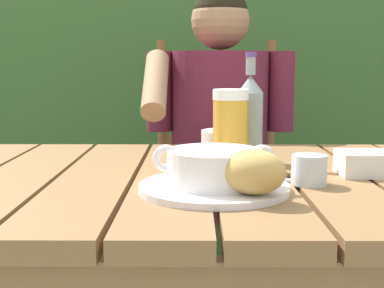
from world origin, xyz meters
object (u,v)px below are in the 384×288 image
Objects in this scene: person_eating at (219,139)px; water_glass_small at (309,170)px; chair_near_diner at (217,188)px; beer_bottle at (250,117)px; diner_bowl at (226,140)px; butter_tub at (370,163)px; soup_bowl at (214,166)px; beer_glass at (230,129)px; table_knife at (277,179)px; bread_roll at (253,172)px; serving_plate at (214,188)px.

person_eating is 0.75m from water_glass_small.
beer_bottle is at bearing -86.36° from chair_near_diner.
diner_bowl is (-0.00, -0.54, 0.26)m from chair_near_diner.
butter_tub is (0.28, -0.85, 0.26)m from chair_near_diner.
beer_glass reaches higher than soup_bowl.
chair_near_diner is 0.95m from table_knife.
table_knife is (-0.06, 0.03, -0.02)m from water_glass_small.
beer_glass is at bearing -123.03° from beer_bottle.
person_eating reaches higher than table_knife.
person_eating is 5.45× the size of soup_bowl.
beer_glass is at bearing 93.79° from bread_roll.
serving_plate is at bearing -156.38° from butter_tub.
butter_tub is at bearing -66.61° from person_eating.
chair_near_diner reaches higher than serving_plate.
diner_bowl is at bearing -89.49° from person_eating.
bread_roll is at bearing -134.06° from water_glass_small.
beer_glass reaches higher than serving_plate.
butter_tub reaches higher than table_knife.
butter_tub is 0.82× the size of table_knife.
soup_bowl is at bearing -92.80° from chair_near_diner.
bread_roll is (0.06, -0.07, 0.00)m from soup_bowl.
water_glass_small is at bearing -81.97° from chair_near_diner.
beer_glass is (-0.01, -0.78, 0.32)m from chair_near_diner.
table_knife is 0.39m from diner_bowl.
chair_near_diner is at bearing 93.64° from beer_bottle.
bread_roll reaches higher than diner_bowl.
bread_roll is at bearing -94.93° from beer_bottle.
diner_bowl is (-0.28, 0.31, 0.00)m from butter_tub.
beer_bottle is at bearing 110.22° from water_glass_small.
person_eating reaches higher than chair_near_diner.
water_glass_small is 0.53× the size of butter_tub.
diner_bowl is (0.00, -0.33, 0.04)m from person_eating.
chair_near_diner is 15.35× the size of water_glass_small.
serving_plate is at bearing 130.60° from bread_roll.
butter_tub is at bearing 23.62° from serving_plate.
bread_roll is 0.37m from beer_bottle.
beer_bottle is at bearing 85.07° from bread_roll.
soup_bowl is 1.42× the size of table_knife.
beer_glass is at bearing -90.40° from chair_near_diner.
water_glass_small is at bearing -49.52° from beer_glass.
beer_bottle is at bearing 98.46° from table_knife.
table_knife is (0.13, 0.08, -0.04)m from soup_bowl.
soup_bowl is at bearing -148.25° from table_knife.
bread_roll is 0.52× the size of beer_bottle.
serving_plate is 0.32m from beer_bottle.
chair_near_diner is 0.93m from butter_tub.
soup_bowl reaches higher than table_knife.
beer_bottle is at bearing 72.21° from serving_plate.
chair_near_diner reaches higher than table_knife.
beer_bottle is 0.29m from butter_tub.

